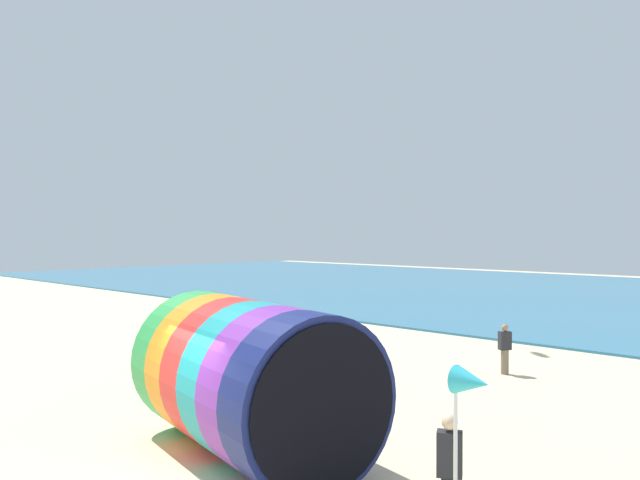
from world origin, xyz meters
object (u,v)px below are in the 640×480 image
giant_inflatable_tube (250,378)px  beach_flag (470,392)px  kite_handler (450,473)px  bystander_mid_beach (505,349)px

giant_inflatable_tube → beach_flag: 5.66m
giant_inflatable_tube → kite_handler: 4.59m
giant_inflatable_tube → bystander_mid_beach: 9.95m
kite_handler → giant_inflatable_tube: bearing=178.5°
kite_handler → bystander_mid_beach: (-4.25, 10.04, -0.14)m
bystander_mid_beach → beach_flag: 12.33m
giant_inflatable_tube → beach_flag: bearing=-11.9°
giant_inflatable_tube → kite_handler: bearing=-1.5°
kite_handler → bystander_mid_beach: 10.90m
kite_handler → beach_flag: (0.92, -1.03, 1.52)m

